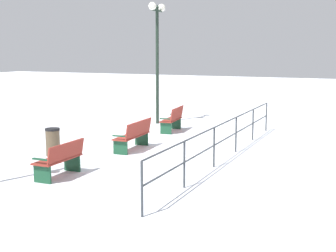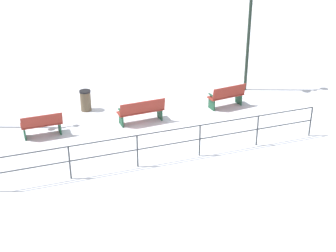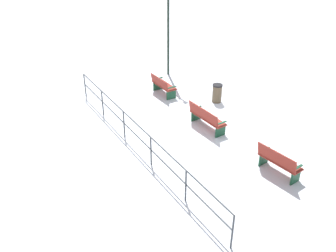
% 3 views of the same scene
% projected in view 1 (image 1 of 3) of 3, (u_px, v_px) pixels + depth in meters
% --- Properties ---
extents(ground_plane, '(80.00, 80.00, 0.00)m').
position_uv_depth(ground_plane, '(128.00, 149.00, 14.68)').
color(ground_plane, white).
rests_on(ground_plane, ground).
extents(bench_nearest, '(0.69, 1.49, 0.94)m').
position_uv_depth(bench_nearest, '(173.00, 119.00, 17.77)').
color(bench_nearest, maroon).
rests_on(bench_nearest, ground).
extents(bench_second, '(0.64, 1.72, 0.92)m').
position_uv_depth(bench_second, '(134.00, 135.00, 14.51)').
color(bench_second, maroon).
rests_on(bench_second, ground).
extents(bench_third, '(0.60, 1.40, 0.88)m').
position_uv_depth(bench_third, '(60.00, 159.00, 11.40)').
color(bench_third, maroon).
rests_on(bench_third, ground).
extents(lamppost_near, '(0.32, 1.19, 4.94)m').
position_uv_depth(lamppost_near, '(157.00, 38.00, 19.24)').
color(lamppost_near, '#1E2D23').
rests_on(lamppost_near, ground).
extents(waterfront_railing, '(0.05, 10.35, 1.09)m').
position_uv_depth(waterfront_railing, '(226.00, 134.00, 13.27)').
color(waterfront_railing, '#383D42').
rests_on(waterfront_railing, ground).
extents(trash_bin, '(0.43, 0.43, 0.81)m').
position_uv_depth(trash_bin, '(53.00, 142.00, 13.75)').
color(trash_bin, brown).
rests_on(trash_bin, ground).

